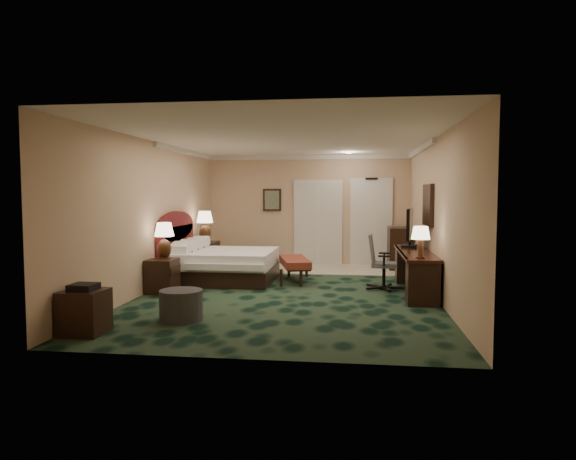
# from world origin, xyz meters

# --- Properties ---
(floor) EXTENTS (5.00, 7.50, 0.00)m
(floor) POSITION_xyz_m (0.00, 0.00, 0.00)
(floor) COLOR black
(floor) RESTS_ON ground
(ceiling) EXTENTS (5.00, 7.50, 0.00)m
(ceiling) POSITION_xyz_m (0.00, 0.00, 2.70)
(ceiling) COLOR white
(ceiling) RESTS_ON wall_back
(wall_back) EXTENTS (5.00, 0.00, 2.70)m
(wall_back) POSITION_xyz_m (0.00, 3.75, 1.35)
(wall_back) COLOR #CDA78C
(wall_back) RESTS_ON ground
(wall_front) EXTENTS (5.00, 0.00, 2.70)m
(wall_front) POSITION_xyz_m (0.00, -3.75, 1.35)
(wall_front) COLOR #CDA78C
(wall_front) RESTS_ON ground
(wall_left) EXTENTS (0.00, 7.50, 2.70)m
(wall_left) POSITION_xyz_m (-2.50, 0.00, 1.35)
(wall_left) COLOR #CDA78C
(wall_left) RESTS_ON ground
(wall_right) EXTENTS (0.00, 7.50, 2.70)m
(wall_right) POSITION_xyz_m (2.50, 0.00, 1.35)
(wall_right) COLOR #CDA78C
(wall_right) RESTS_ON ground
(crown_molding) EXTENTS (5.00, 7.50, 0.10)m
(crown_molding) POSITION_xyz_m (0.00, 0.00, 2.65)
(crown_molding) COLOR silver
(crown_molding) RESTS_ON wall_back
(tile_patch) EXTENTS (3.20, 1.70, 0.01)m
(tile_patch) POSITION_xyz_m (0.90, 2.90, 0.01)
(tile_patch) COLOR beige
(tile_patch) RESTS_ON ground
(headboard) EXTENTS (0.12, 2.00, 1.40)m
(headboard) POSITION_xyz_m (-2.44, 1.00, 0.70)
(headboard) COLOR #49150E
(headboard) RESTS_ON ground
(entry_door) EXTENTS (1.02, 0.06, 2.18)m
(entry_door) POSITION_xyz_m (1.55, 3.72, 1.05)
(entry_door) COLOR silver
(entry_door) RESTS_ON ground
(closet_doors) EXTENTS (1.20, 0.06, 2.10)m
(closet_doors) POSITION_xyz_m (0.25, 3.71, 1.05)
(closet_doors) COLOR silver
(closet_doors) RESTS_ON ground
(wall_art) EXTENTS (0.45, 0.06, 0.55)m
(wall_art) POSITION_xyz_m (-0.90, 3.71, 1.60)
(wall_art) COLOR #45634F
(wall_art) RESTS_ON wall_back
(wall_mirror) EXTENTS (0.05, 0.95, 0.75)m
(wall_mirror) POSITION_xyz_m (2.46, 0.60, 1.55)
(wall_mirror) COLOR white
(wall_mirror) RESTS_ON wall_right
(bed) EXTENTS (1.94, 1.80, 0.62)m
(bed) POSITION_xyz_m (-1.43, 1.04, 0.31)
(bed) COLOR white
(bed) RESTS_ON ground
(nightstand_near) EXTENTS (0.48, 0.55, 0.60)m
(nightstand_near) POSITION_xyz_m (-2.24, -0.31, 0.30)
(nightstand_near) COLOR black
(nightstand_near) RESTS_ON ground
(nightstand_far) EXTENTS (0.53, 0.61, 0.67)m
(nightstand_far) POSITION_xyz_m (-2.21, 2.29, 0.33)
(nightstand_far) COLOR black
(nightstand_far) RESTS_ON ground
(lamp_near) EXTENTS (0.36, 0.36, 0.65)m
(lamp_near) POSITION_xyz_m (-2.21, -0.27, 0.92)
(lamp_near) COLOR black
(lamp_near) RESTS_ON nightstand_near
(lamp_far) EXTENTS (0.43, 0.43, 0.70)m
(lamp_far) POSITION_xyz_m (-2.21, 2.26, 1.01)
(lamp_far) COLOR black
(lamp_far) RESTS_ON nightstand_far
(bed_bench) EXTENTS (0.80, 1.45, 0.47)m
(bed_bench) POSITION_xyz_m (-0.04, 1.15, 0.23)
(bed_bench) COLOR maroon
(bed_bench) RESTS_ON ground
(ottoman) EXTENTS (0.67, 0.67, 0.42)m
(ottoman) POSITION_xyz_m (-1.24, -2.21, 0.21)
(ottoman) COLOR #333333
(ottoman) RESTS_ON ground
(side_table) EXTENTS (0.51, 0.51, 0.55)m
(side_table) POSITION_xyz_m (-2.21, -3.02, 0.28)
(side_table) COLOR black
(side_table) RESTS_ON ground
(desk) EXTENTS (0.55, 2.54, 0.73)m
(desk) POSITION_xyz_m (2.21, 0.27, 0.37)
(desk) COLOR black
(desk) RESTS_ON ground
(tv) EXTENTS (0.24, 0.95, 0.74)m
(tv) POSITION_xyz_m (2.18, 0.95, 1.10)
(tv) COLOR black
(tv) RESTS_ON desk
(desk_lamp) EXTENTS (0.32, 0.32, 0.52)m
(desk_lamp) POSITION_xyz_m (2.17, -0.72, 0.99)
(desk_lamp) COLOR black
(desk_lamp) RESTS_ON desk
(desk_chair) EXTENTS (0.63, 0.60, 1.01)m
(desk_chair) POSITION_xyz_m (1.68, 0.46, 0.51)
(desk_chair) COLOR #4C4C4C
(desk_chair) RESTS_ON ground
(minibar) EXTENTS (0.51, 0.92, 0.97)m
(minibar) POSITION_xyz_m (2.20, 3.20, 0.48)
(minibar) COLOR black
(minibar) RESTS_ON ground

